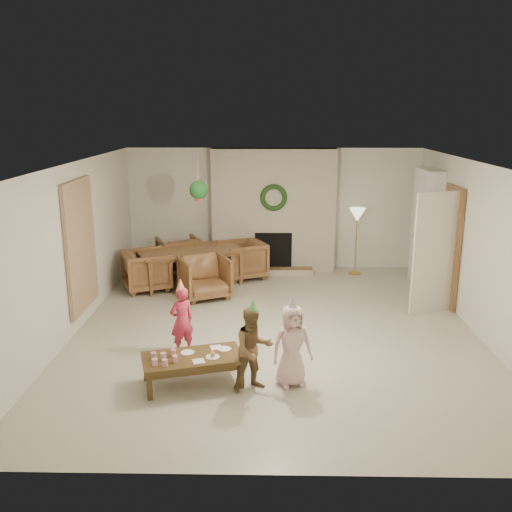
{
  "coord_description": "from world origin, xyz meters",
  "views": [
    {
      "loc": [
        -0.13,
        -7.9,
        3.24
      ],
      "look_at": [
        -0.3,
        0.4,
        1.05
      ],
      "focal_mm": 38.91,
      "sensor_mm": 36.0,
      "label": 1
    }
  ],
  "objects_px": {
    "child_red": "(182,321)",
    "coffee_table_top": "(193,358)",
    "dining_chair_far": "(179,255)",
    "child_pink": "(292,345)",
    "child_plaid": "(253,349)",
    "dining_chair_right": "(242,260)",
    "dining_table": "(191,267)",
    "dining_chair_left": "(147,270)",
    "dining_chair_near": "(205,277)"
  },
  "relations": [
    {
      "from": "dining_table",
      "to": "child_red",
      "type": "distance_m",
      "value": 3.13
    },
    {
      "from": "dining_chair_near",
      "to": "dining_chair_left",
      "type": "xyz_separation_m",
      "value": [
        -1.12,
        0.42,
        0.0
      ]
    },
    {
      "from": "dining_chair_near",
      "to": "dining_chair_left",
      "type": "height_order",
      "value": "same"
    },
    {
      "from": "dining_table",
      "to": "child_plaid",
      "type": "distance_m",
      "value": 4.31
    },
    {
      "from": "dining_chair_far",
      "to": "child_red",
      "type": "distance_m",
      "value": 3.94
    },
    {
      "from": "dining_chair_right",
      "to": "child_red",
      "type": "xyz_separation_m",
      "value": [
        -0.67,
        -3.55,
        0.1
      ]
    },
    {
      "from": "dining_table",
      "to": "child_red",
      "type": "xyz_separation_m",
      "value": [
        0.29,
        -3.11,
        0.13
      ]
    },
    {
      "from": "child_pink",
      "to": "child_plaid",
      "type": "bearing_deg",
      "value": 179.42
    },
    {
      "from": "child_red",
      "to": "child_plaid",
      "type": "height_order",
      "value": "child_plaid"
    },
    {
      "from": "dining_chair_right",
      "to": "child_plaid",
      "type": "xyz_separation_m",
      "value": [
        0.33,
        -4.54,
        0.14
      ]
    },
    {
      "from": "dining_chair_near",
      "to": "child_red",
      "type": "bearing_deg",
      "value": -115.62
    },
    {
      "from": "dining_chair_right",
      "to": "child_plaid",
      "type": "distance_m",
      "value": 4.56
    },
    {
      "from": "dining_chair_right",
      "to": "child_red",
      "type": "relative_size",
      "value": 0.87
    },
    {
      "from": "child_red",
      "to": "dining_chair_near",
      "type": "bearing_deg",
      "value": -126.15
    },
    {
      "from": "dining_chair_far",
      "to": "dining_chair_right",
      "type": "relative_size",
      "value": 1.0
    },
    {
      "from": "dining_chair_right",
      "to": "child_pink",
      "type": "relative_size",
      "value": 0.81
    },
    {
      "from": "coffee_table_top",
      "to": "child_pink",
      "type": "distance_m",
      "value": 1.21
    },
    {
      "from": "child_red",
      "to": "coffee_table_top",
      "type": "bearing_deg",
      "value": 71.59
    },
    {
      "from": "dining_chair_near",
      "to": "child_plaid",
      "type": "height_order",
      "value": "child_plaid"
    },
    {
      "from": "dining_chair_right",
      "to": "child_plaid",
      "type": "bearing_deg",
      "value": -20.16
    },
    {
      "from": "dining_chair_left",
      "to": "coffee_table_top",
      "type": "distance_m",
      "value": 3.88
    },
    {
      "from": "dining_chair_near",
      "to": "dining_chair_far",
      "type": "bearing_deg",
      "value": 90.0
    },
    {
      "from": "dining_chair_far",
      "to": "child_red",
      "type": "bearing_deg",
      "value": 75.1
    },
    {
      "from": "dining_chair_far",
      "to": "dining_chair_near",
      "type": "bearing_deg",
      "value": 90.0
    },
    {
      "from": "dining_chair_left",
      "to": "coffee_table_top",
      "type": "xyz_separation_m",
      "value": [
        1.33,
        -3.65,
        -0.03
      ]
    },
    {
      "from": "dining_chair_right",
      "to": "coffee_table_top",
      "type": "height_order",
      "value": "dining_chair_right"
    },
    {
      "from": "dining_chair_left",
      "to": "child_red",
      "type": "height_order",
      "value": "child_red"
    },
    {
      "from": "dining_chair_left",
      "to": "dining_chair_near",
      "type": "bearing_deg",
      "value": -135.0
    },
    {
      "from": "dining_chair_left",
      "to": "coffee_table_top",
      "type": "height_order",
      "value": "dining_chair_left"
    },
    {
      "from": "dining_table",
      "to": "child_pink",
      "type": "height_order",
      "value": "child_pink"
    },
    {
      "from": "child_plaid",
      "to": "dining_chair_far",
      "type": "bearing_deg",
      "value": 84.27
    },
    {
      "from": "dining_chair_far",
      "to": "dining_chair_right",
      "type": "height_order",
      "value": "same"
    },
    {
      "from": "dining_chair_left",
      "to": "child_red",
      "type": "xyz_separation_m",
      "value": [
        1.06,
        -2.76,
        0.1
      ]
    },
    {
      "from": "dining_chair_far",
      "to": "dining_table",
      "type": "bearing_deg",
      "value": 90.0
    },
    {
      "from": "dining_table",
      "to": "child_pink",
      "type": "distance_m",
      "value": 4.35
    },
    {
      "from": "child_pink",
      "to": "dining_chair_right",
      "type": "bearing_deg",
      "value": 83.54
    },
    {
      "from": "dining_chair_far",
      "to": "dining_chair_left",
      "type": "bearing_deg",
      "value": 45.0
    },
    {
      "from": "dining_chair_far",
      "to": "dining_chair_right",
      "type": "xyz_separation_m",
      "value": [
        1.31,
        -0.34,
        0.0
      ]
    },
    {
      "from": "dining_chair_far",
      "to": "child_red",
      "type": "xyz_separation_m",
      "value": [
        0.64,
        -3.88,
        0.1
      ]
    },
    {
      "from": "child_plaid",
      "to": "dining_chair_left",
      "type": "bearing_deg",
      "value": 94.44
    },
    {
      "from": "child_red",
      "to": "child_pink",
      "type": "xyz_separation_m",
      "value": [
        1.46,
        -0.87,
        0.03
      ]
    },
    {
      "from": "child_plaid",
      "to": "child_pink",
      "type": "bearing_deg",
      "value": -8.3
    },
    {
      "from": "dining_chair_left",
      "to": "child_pink",
      "type": "relative_size",
      "value": 0.81
    },
    {
      "from": "dining_chair_right",
      "to": "coffee_table_top",
      "type": "bearing_deg",
      "value": -29.57
    },
    {
      "from": "dining_table",
      "to": "dining_chair_near",
      "type": "bearing_deg",
      "value": -90.0
    },
    {
      "from": "dining_table",
      "to": "dining_chair_far",
      "type": "distance_m",
      "value": 0.85
    },
    {
      "from": "coffee_table_top",
      "to": "child_plaid",
      "type": "height_order",
      "value": "child_plaid"
    },
    {
      "from": "dining_chair_far",
      "to": "coffee_table_top",
      "type": "bearing_deg",
      "value": 76.43
    },
    {
      "from": "dining_chair_far",
      "to": "dining_chair_left",
      "type": "distance_m",
      "value": 1.2
    },
    {
      "from": "dining_chair_near",
      "to": "coffee_table_top",
      "type": "height_order",
      "value": "dining_chair_near"
    }
  ]
}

